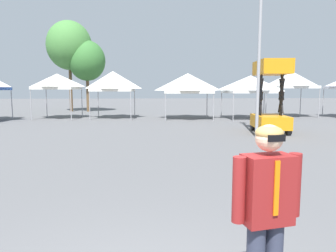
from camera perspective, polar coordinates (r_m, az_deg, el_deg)
canopy_tent_center at (r=23.60m, az=-19.78°, el=7.71°), size 3.03×3.03×3.19m
canopy_tent_behind_right at (r=22.78m, az=-10.10°, el=8.11°), size 3.10×3.10×3.38m
canopy_tent_far_left at (r=21.97m, az=3.68°, el=7.85°), size 3.54×3.54×3.20m
canopy_tent_behind_left at (r=22.64m, az=14.98°, el=7.43°), size 3.50×3.50×3.05m
canopy_tent_right_of_center at (r=25.53m, az=21.94°, el=7.85°), size 3.07×3.07×3.41m
scissor_lift at (r=15.60m, az=18.36°, el=2.76°), size 1.65×2.44×3.43m
person_foreground at (r=2.89m, az=17.69°, el=-14.58°), size 0.64×0.32×1.78m
light_pole_near_lift at (r=14.37m, az=16.68°, el=18.83°), size 0.36×0.36×9.15m
tree_behind_tents_right at (r=31.01m, az=-17.76°, el=13.94°), size 4.11×4.11×8.40m
tree_behind_tents_center at (r=30.27m, az=-14.74°, el=11.55°), size 3.39×3.39×6.60m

